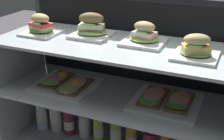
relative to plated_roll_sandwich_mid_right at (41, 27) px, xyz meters
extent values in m
cylinder|color=#333338|center=(-0.20, 0.26, -0.23)|extent=(0.03, 0.03, 0.96)
cube|color=black|center=(0.42, 0.27, -0.21)|extent=(1.22, 0.01, 0.93)
cube|color=silver|center=(-0.18, 0.01, -0.51)|extent=(0.01, 0.47, 0.33)
cube|color=silver|center=(0.42, 0.01, -0.34)|extent=(1.23, 0.48, 0.01)
cube|color=silver|center=(-0.18, 0.01, -0.19)|extent=(0.01, 0.47, 0.27)
cube|color=silver|center=(0.42, 0.01, -0.05)|extent=(1.23, 0.48, 0.01)
cube|color=white|center=(0.00, 0.00, -0.04)|extent=(0.19, 0.19, 0.01)
ellipsoid|color=#50923D|center=(0.00, 0.00, -0.02)|extent=(0.14, 0.12, 0.02)
cube|color=tan|center=(0.00, 0.00, -0.01)|extent=(0.13, 0.10, 0.02)
cube|color=#CD3B3B|center=(0.00, 0.00, 0.01)|extent=(0.13, 0.11, 0.02)
ellipsoid|color=#8AC16F|center=(0.00, -0.03, 0.03)|extent=(0.07, 0.05, 0.02)
ellipsoid|color=tan|center=(0.00, 0.00, 0.05)|extent=(0.14, 0.11, 0.05)
cube|color=white|center=(0.27, 0.07, -0.03)|extent=(0.20, 0.20, 0.02)
ellipsoid|color=#8EBC5F|center=(0.27, 0.07, -0.02)|extent=(0.17, 0.14, 0.02)
cube|color=olive|center=(0.27, 0.07, 0.00)|extent=(0.14, 0.10, 0.02)
cube|color=beige|center=(0.27, 0.07, 0.02)|extent=(0.14, 0.10, 0.02)
ellipsoid|color=#97C955|center=(0.27, 0.04, 0.03)|extent=(0.08, 0.04, 0.01)
ellipsoid|color=brown|center=(0.27, 0.07, 0.06)|extent=(0.15, 0.10, 0.06)
cube|color=white|center=(0.57, 0.07, -0.03)|extent=(0.21, 0.21, 0.02)
ellipsoid|color=#91C061|center=(0.57, 0.07, -0.02)|extent=(0.15, 0.13, 0.02)
cube|color=tan|center=(0.57, 0.07, -0.01)|extent=(0.12, 0.10, 0.02)
cube|color=beige|center=(0.57, 0.07, 0.01)|extent=(0.12, 0.10, 0.02)
ellipsoid|color=#96BA6B|center=(0.57, 0.03, 0.02)|extent=(0.07, 0.04, 0.01)
ellipsoid|color=tan|center=(0.57, 0.07, 0.04)|extent=(0.13, 0.10, 0.05)
cube|color=white|center=(0.84, -0.03, -0.04)|extent=(0.19, 0.19, 0.01)
ellipsoid|color=#5E8A43|center=(0.84, -0.03, -0.02)|extent=(0.14, 0.12, 0.01)
cube|color=#CFB878|center=(0.84, -0.03, -0.01)|extent=(0.13, 0.12, 0.02)
cube|color=#DDBA57|center=(0.84, -0.03, 0.01)|extent=(0.14, 0.12, 0.01)
ellipsoid|color=#8CC270|center=(0.84, -0.06, 0.02)|extent=(0.07, 0.05, 0.01)
ellipsoid|color=tan|center=(0.84, -0.03, 0.04)|extent=(0.14, 0.12, 0.05)
cube|color=white|center=(0.14, 0.00, -0.33)|extent=(0.34, 0.31, 0.01)
cube|color=brown|center=(0.06, 0.02, -0.31)|extent=(0.12, 0.23, 0.01)
ellipsoid|color=#A3D25F|center=(0.06, -0.05, -0.30)|extent=(0.13, 0.13, 0.04)
ellipsoid|color=pink|center=(0.06, 0.02, -0.30)|extent=(0.10, 0.18, 0.01)
cylinder|color=orange|center=(0.08, 0.05, -0.29)|extent=(0.05, 0.05, 0.02)
cube|color=brown|center=(0.21, -0.01, -0.31)|extent=(0.12, 0.23, 0.01)
ellipsoid|color=#A7C667|center=(0.21, -0.08, -0.30)|extent=(0.12, 0.13, 0.02)
ellipsoid|color=#DDA890|center=(0.21, -0.01, -0.30)|extent=(0.10, 0.18, 0.02)
cylinder|color=orange|center=(0.22, -0.03, -0.28)|extent=(0.04, 0.04, 0.03)
cube|color=white|center=(0.71, 0.02, -0.32)|extent=(0.34, 0.31, 0.02)
cube|color=brown|center=(0.64, 0.03, -0.31)|extent=(0.12, 0.23, 0.01)
ellipsoid|color=#539C39|center=(0.64, -0.04, -0.30)|extent=(0.11, 0.12, 0.02)
ellipsoid|color=#E1948C|center=(0.64, 0.03, -0.29)|extent=(0.10, 0.18, 0.02)
cylinder|color=#F1DC4C|center=(0.63, 0.05, -0.28)|extent=(0.05, 0.05, 0.02)
cube|color=brown|center=(0.78, 0.03, -0.31)|extent=(0.12, 0.23, 0.01)
ellipsoid|color=#509A43|center=(0.78, -0.04, -0.29)|extent=(0.13, 0.13, 0.04)
ellipsoid|color=#F0A088|center=(0.78, 0.03, -0.29)|extent=(0.10, 0.18, 0.02)
cylinder|color=#ECD84A|center=(0.79, 0.05, -0.28)|extent=(0.06, 0.06, 0.02)
cylinder|color=silver|center=(-0.07, 0.03, -0.58)|extent=(0.07, 0.07, 0.20)
cylinder|color=silver|center=(-0.07, 0.03, -0.59)|extent=(0.07, 0.07, 0.07)
cylinder|color=silver|center=(-0.07, 0.03, -0.46)|extent=(0.03, 0.03, 0.04)
cylinder|color=#2674B9|center=(-0.07, 0.03, -0.44)|extent=(0.04, 0.04, 0.01)
cylinder|color=white|center=(0.03, 0.04, -0.59)|extent=(0.07, 0.07, 0.17)
cylinder|color=white|center=(0.03, 0.04, -0.59)|extent=(0.07, 0.07, 0.06)
cylinder|color=silver|center=(0.03, 0.04, -0.48)|extent=(0.04, 0.04, 0.05)
cylinder|color=#306EB1|center=(0.03, 0.04, -0.45)|extent=(0.04, 0.04, 0.01)
cylinder|color=#8E2A48|center=(0.12, 0.04, -0.59)|extent=(0.06, 0.06, 0.17)
cylinder|color=#F3EECC|center=(0.12, 0.04, -0.61)|extent=(0.06, 0.06, 0.06)
cylinder|color=#9B2241|center=(0.12, 0.04, -0.49)|extent=(0.03, 0.03, 0.04)
cylinder|color=silver|center=(0.12, 0.04, -0.46)|extent=(0.03, 0.03, 0.01)
cylinder|color=white|center=(0.22, 0.06, -0.61)|extent=(0.07, 0.07, 0.14)
cylinder|color=silver|center=(0.22, 0.06, -0.60)|extent=(0.07, 0.07, 0.06)
cylinder|color=silver|center=(0.22, 0.06, -0.52)|extent=(0.03, 0.03, 0.04)
cylinder|color=white|center=(0.22, 0.06, -0.50)|extent=(0.04, 0.04, 0.01)
cylinder|color=#B5D64C|center=(0.32, 0.04, -0.60)|extent=(0.06, 0.06, 0.16)
cylinder|color=silver|center=(0.32, 0.04, -0.61)|extent=(0.06, 0.06, 0.05)
cylinder|color=#BBD854|center=(0.32, 0.04, -0.50)|extent=(0.03, 0.03, 0.03)
cylinder|color=white|center=(0.32, 0.04, -0.48)|extent=(0.03, 0.03, 0.01)
cylinder|color=#B0D552|center=(0.42, 0.06, -0.59)|extent=(0.07, 0.07, 0.17)
cylinder|color=silver|center=(0.42, 0.06, -0.61)|extent=(0.07, 0.07, 0.07)
cylinder|color=#B3D846|center=(0.42, 0.06, -0.49)|extent=(0.04, 0.04, 0.04)
cylinder|color=gold|center=(0.42, 0.06, -0.46)|extent=(0.04, 0.04, 0.01)
cylinder|color=gold|center=(0.52, 0.06, -0.61)|extent=(0.06, 0.06, 0.14)
cylinder|color=silver|center=(0.52, 0.06, -0.62)|extent=(0.06, 0.06, 0.05)
cylinder|color=gold|center=(0.52, 0.06, -0.51)|extent=(0.03, 0.03, 0.05)
cylinder|color=teal|center=(0.52, 0.06, -0.48)|extent=(0.03, 0.03, 0.01)
cylinder|color=#982040|center=(0.64, 0.04, -0.51)|extent=(0.04, 0.04, 0.04)
cylinder|color=#266CB5|center=(0.64, 0.04, -0.48)|extent=(0.04, 0.04, 0.02)
cylinder|color=orange|center=(0.72, 0.05, -0.50)|extent=(0.03, 0.03, 0.05)
cylinder|color=white|center=(0.72, 0.05, -0.47)|extent=(0.03, 0.03, 0.01)
camera|label=1|loc=(1.04, -1.38, 0.45)|focal=51.07mm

